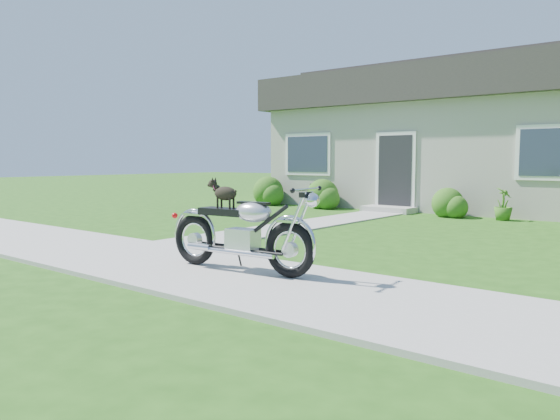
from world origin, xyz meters
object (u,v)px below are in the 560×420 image
object	(u,v)px
potted_plant_left	(318,196)
motorcycle_with_dog	(242,231)
potted_plant_right	(503,204)
house	(488,135)

from	to	relation	value
potted_plant_left	motorcycle_with_dog	world-z (taller)	motorcycle_with_dog
potted_plant_right	motorcycle_with_dog	xyz separation A→B (m)	(-0.64, -8.36, 0.16)
potted_plant_left	potted_plant_right	xyz separation A→B (m)	(5.32, 0.00, 0.03)
house	potted_plant_left	size ratio (longest dim) A/B	17.43
potted_plant_left	motorcycle_with_dog	distance (m)	9.58
potted_plant_right	motorcycle_with_dog	bearing A→B (deg)	-94.38
house	motorcycle_with_dog	xyz separation A→B (m)	(0.90, -11.80, -1.61)
house	potted_plant_left	bearing A→B (deg)	-137.63
potted_plant_right	potted_plant_left	bearing A→B (deg)	180.00
house	motorcycle_with_dog	size ratio (longest dim) A/B	5.67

